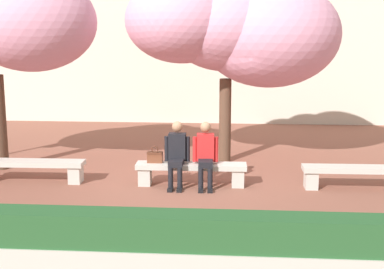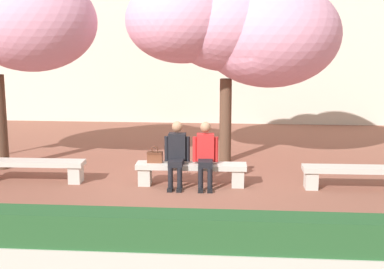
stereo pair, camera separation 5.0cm
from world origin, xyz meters
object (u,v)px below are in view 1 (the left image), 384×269
Objects in this scene: stone_bench_near_west at (191,170)px; person_seated_right at (205,152)px; person_seated_left at (177,152)px; stone_bench_west_end at (31,167)px; cherry_tree_main at (235,29)px; handbag at (155,156)px; stone_bench_center at (359,173)px.

stone_bench_near_west is 1.71× the size of person_seated_right.
person_seated_left is (-0.28, -0.05, 0.38)m from stone_bench_near_west.
stone_bench_west_end is at bearing 178.98° from person_seated_left.
person_seated_right is 3.25m from cherry_tree_main.
handbag is (-1.02, 0.08, -0.12)m from person_seated_right.
person_seated_right is at bearing -4.24° from handbag.
cherry_tree_main reaches higher than stone_bench_center.
person_seated_left and person_seated_right have the same top height.
handbag is 3.60m from cherry_tree_main.
cherry_tree_main is at bearing 62.00° from person_seated_left.
stone_bench_center is at bearing 0.86° from person_seated_left.
handbag reaches higher than stone_bench_center.
handbag is (2.56, 0.02, 0.27)m from stone_bench_west_end.
person_seated_right reaches higher than stone_bench_center.
person_seated_left is 0.57m from person_seated_right.
handbag is (-0.73, 0.02, 0.27)m from stone_bench_near_west.
stone_bench_center is 0.46× the size of cherry_tree_main.
stone_bench_west_end is 3.29m from stone_bench_near_west.
stone_bench_center is 1.71× the size of person_seated_left.
person_seated_left reaches higher than stone_bench_center.
handbag is at bearing 178.28° from stone_bench_near_west.
stone_bench_west_end is 6.51× the size of handbag.
stone_bench_near_west is (3.29, 0.00, 0.00)m from stone_bench_west_end.
person_seated_left is 1.00× the size of person_seated_right.
stone_bench_center is 3.03m from person_seated_right.
stone_bench_center is 3.59m from person_seated_left.
cherry_tree_main is at bearing 75.20° from person_seated_right.
person_seated_right reaches higher than handbag.
stone_bench_near_west is 0.78m from handbag.
person_seated_right is 1.03m from handbag.
person_seated_left is (3.01, -0.05, 0.38)m from stone_bench_west_end.
handbag is at bearing 0.49° from stone_bench_west_end.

